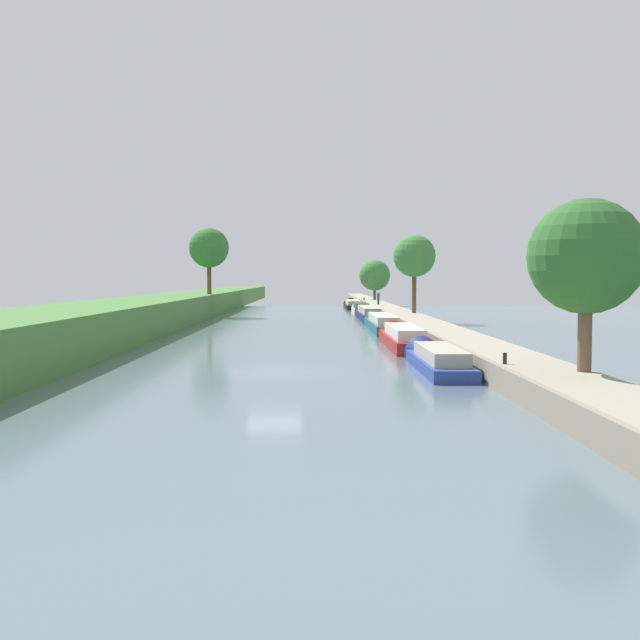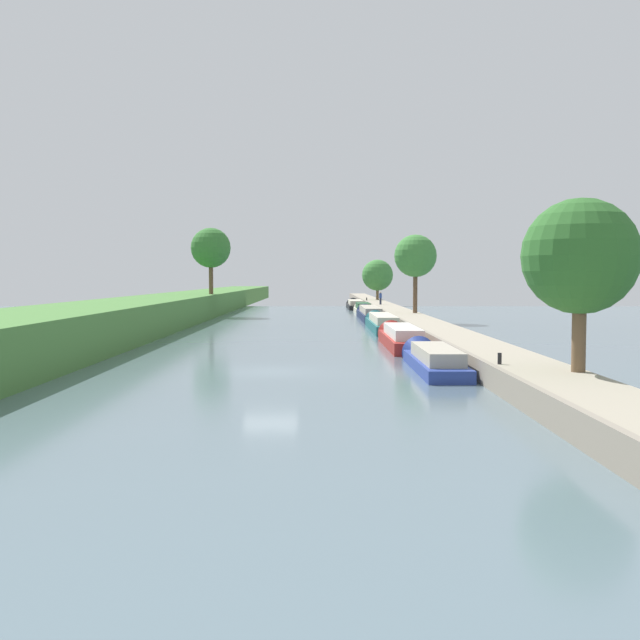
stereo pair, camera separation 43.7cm
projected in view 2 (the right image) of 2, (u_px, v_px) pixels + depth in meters
The scene contains 16 objects.
ground_plane at pixel (271, 371), 34.41m from camera, with size 160.00×160.00×0.00m, color slate.
right_towpath at pixel (499, 361), 34.38m from camera, with size 3.03×260.00×0.93m.
stone_quay at pixel (464, 361), 34.38m from camera, with size 0.25×260.00×0.98m.
narrowboat_blue at pixel (432, 359), 35.40m from camera, with size 1.94×10.29×1.84m.
narrowboat_red at pixel (400, 337), 47.16m from camera, with size 2.02×12.45×1.95m.
narrowboat_teal at pixel (382, 323), 62.45m from camera, with size 2.04×15.02×1.94m.
narrowboat_navy at pixel (369, 314), 78.67m from camera, with size 2.00×17.17×1.96m.
narrowboat_cream at pixel (363, 309), 93.07m from camera, with size 1.88×11.21×1.89m.
narrowboat_black at pixel (355, 305), 106.37m from camera, with size 2.17×13.88×2.06m.
tree_rightbank_near at pixel (580, 257), 26.68m from camera, with size 4.18×4.18×6.27m.
tree_rightbank_midnear at pixel (415, 256), 71.78m from camera, with size 4.11×4.11×7.60m.
tree_rightbank_midfar at pixel (377, 275), 116.90m from camera, with size 4.90×4.90×6.30m.
tree_leftbank_downstream at pixel (211, 248), 83.40m from camera, with size 4.48×4.48×7.44m.
person_walking at pixel (381, 298), 95.27m from camera, with size 0.34×0.34×1.66m.
mooring_bollard_near at pixel (500, 359), 29.27m from camera, with size 0.16×0.16×0.45m.
mooring_bollard_far at pixel (367, 299), 112.54m from camera, with size 0.16×0.16×0.45m.
Camera 2 is at (2.29, -34.22, 4.33)m, focal length 41.74 mm.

